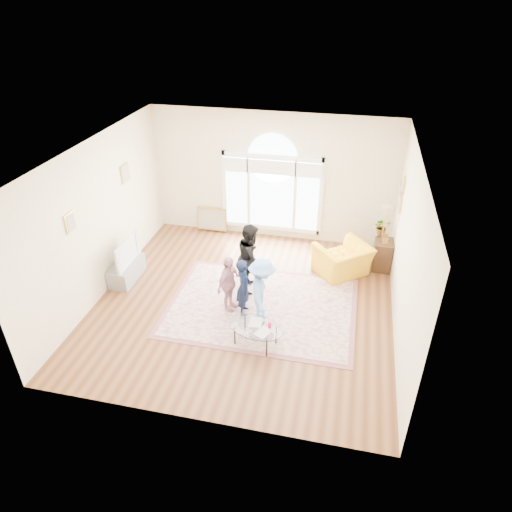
% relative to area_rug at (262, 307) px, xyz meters
% --- Properties ---
extents(ground, '(6.00, 6.00, 0.00)m').
position_rel_area_rug_xyz_m(ground, '(-0.39, 0.06, -0.01)').
color(ground, '#542F18').
rests_on(ground, ground).
extents(room_shell, '(6.00, 6.00, 6.00)m').
position_rel_area_rug_xyz_m(room_shell, '(-0.38, 2.89, 1.56)').
color(room_shell, beige).
rests_on(room_shell, ground).
extents(area_rug, '(3.60, 2.60, 0.02)m').
position_rel_area_rug_xyz_m(area_rug, '(0.00, 0.00, 0.00)').
color(area_rug, beige).
rests_on(area_rug, ground).
extents(rug_border, '(3.80, 2.80, 0.01)m').
position_rel_area_rug_xyz_m(rug_border, '(-0.00, -0.00, -0.00)').
color(rug_border, '#8A4F56').
rests_on(rug_border, ground).
extents(tv_console, '(0.45, 1.00, 0.42)m').
position_rel_area_rug_xyz_m(tv_console, '(-3.14, 0.36, 0.20)').
color(tv_console, gray).
rests_on(tv_console, ground).
extents(television, '(0.17, 1.03, 0.59)m').
position_rel_area_rug_xyz_m(television, '(-3.13, 0.36, 0.71)').
color(television, black).
rests_on(television, tv_console).
extents(coffee_table, '(1.17, 0.92, 0.54)m').
position_rel_area_rug_xyz_m(coffee_table, '(0.12, -1.11, 0.39)').
color(coffee_table, silver).
rests_on(coffee_table, ground).
extents(armchair, '(1.46, 1.44, 0.71)m').
position_rel_area_rug_xyz_m(armchair, '(1.51, 1.62, 0.35)').
color(armchair, yellow).
rests_on(armchair, ground).
extents(side_cabinet, '(0.40, 0.50, 0.70)m').
position_rel_area_rug_xyz_m(side_cabinet, '(2.39, 2.05, 0.34)').
color(side_cabinet, black).
rests_on(side_cabinet, ground).
extents(floor_lamp, '(0.31, 0.31, 1.51)m').
position_rel_area_rug_xyz_m(floor_lamp, '(2.33, 2.19, 1.27)').
color(floor_lamp, black).
rests_on(floor_lamp, ground).
extents(plant_pedestal, '(0.20, 0.20, 0.70)m').
position_rel_area_rug_xyz_m(plant_pedestal, '(2.31, 2.37, 0.34)').
color(plant_pedestal, white).
rests_on(plant_pedestal, ground).
extents(potted_plant, '(0.41, 0.37, 0.41)m').
position_rel_area_rug_xyz_m(potted_plant, '(2.31, 2.37, 0.90)').
color(potted_plant, '#33722D').
rests_on(potted_plant, plant_pedestal).
extents(leaning_picture, '(0.80, 0.14, 0.62)m').
position_rel_area_rug_xyz_m(leaning_picture, '(-1.96, 2.96, -0.01)').
color(leaning_picture, tan).
rests_on(leaning_picture, ground).
extents(child_navy, '(0.36, 0.48, 1.21)m').
position_rel_area_rug_xyz_m(child_navy, '(-0.31, -0.25, 0.62)').
color(child_navy, black).
rests_on(child_navy, area_rug).
extents(child_black, '(0.62, 0.77, 1.51)m').
position_rel_area_rug_xyz_m(child_black, '(-0.36, 0.63, 0.76)').
color(child_black, black).
rests_on(child_black, area_rug).
extents(child_pink, '(0.50, 0.76, 1.20)m').
position_rel_area_rug_xyz_m(child_pink, '(-0.63, -0.20, 0.61)').
color(child_pink, '#C88CA0').
rests_on(child_pink, area_rug).
extents(child_blue, '(0.68, 0.98, 1.39)m').
position_rel_area_rug_xyz_m(child_blue, '(0.09, -0.43, 0.70)').
color(child_blue, '#6EA7F1').
rests_on(child_blue, area_rug).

